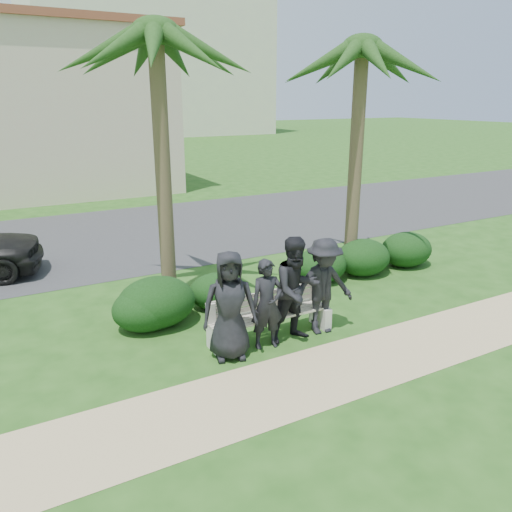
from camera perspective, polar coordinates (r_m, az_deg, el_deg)
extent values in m
plane|color=#204915|center=(9.83, 5.45, -7.35)|extent=(160.00, 160.00, 0.00)
cube|color=tan|center=(8.58, 12.33, -11.67)|extent=(30.00, 1.60, 0.01)
cube|color=#2D2D30|center=(16.67, -10.14, 2.95)|extent=(160.00, 8.00, 0.01)
cube|color=beige|center=(25.67, -20.38, 15.12)|extent=(8.00, 8.00, 7.00)
cube|color=brown|center=(25.84, -21.31, 23.19)|extent=(8.40, 8.40, 0.30)
cube|color=beige|center=(65.45, -12.71, 22.33)|extent=(26.00, 18.00, 20.00)
cube|color=#A69E8B|center=(8.94, 1.76, -6.88)|extent=(2.30, 0.55, 0.04)
cube|color=#A69E8B|center=(9.03, 1.03, -4.97)|extent=(2.30, 0.07, 0.27)
cube|color=beige|center=(8.60, -4.51, -9.62)|extent=(0.16, 0.53, 0.42)
cube|color=beige|center=(9.58, 7.31, -6.75)|extent=(0.16, 0.53, 0.42)
imported|color=black|center=(8.14, -3.04, -5.69)|extent=(1.03, 0.82, 1.84)
imported|color=black|center=(8.51, 1.29, -5.53)|extent=(0.64, 0.47, 1.59)
imported|color=black|center=(8.73, 4.63, -3.86)|extent=(0.93, 0.73, 1.90)
imported|color=black|center=(9.08, 7.70, -3.46)|extent=(1.23, 0.81, 1.79)
ellipsoid|color=black|center=(9.55, -12.35, -5.70)|extent=(1.30, 1.08, 0.85)
ellipsoid|color=black|center=(9.63, -11.33, -5.04)|extent=(1.49, 1.23, 0.97)
ellipsoid|color=black|center=(10.33, -4.64, -3.86)|extent=(1.13, 0.93, 0.73)
ellipsoid|color=black|center=(11.79, 7.41, -0.94)|extent=(1.28, 1.06, 0.84)
ellipsoid|color=black|center=(12.44, 12.18, -0.06)|extent=(1.38, 1.14, 0.90)
ellipsoid|color=black|center=(12.60, 12.12, 0.09)|extent=(1.32, 1.09, 0.86)
ellipsoid|color=black|center=(13.38, 16.81, 0.83)|extent=(1.38, 1.14, 0.90)
cylinder|color=brown|center=(10.45, -10.57, 9.24)|extent=(0.32, 0.32, 5.34)
cylinder|color=brown|center=(12.21, 11.28, 10.10)|extent=(0.32, 0.32, 5.23)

